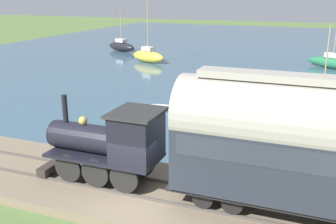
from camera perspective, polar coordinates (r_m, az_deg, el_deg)
ground_plane at (r=15.02m, az=-5.25°, el=-14.40°), size 200.00×200.00×0.00m
harbor_water at (r=56.39m, az=15.28°, el=8.54°), size 80.00×80.00×0.01m
rail_embankment at (r=15.92m, az=-3.19°, el=-11.64°), size 5.13×56.00×0.48m
steam_locomotive at (r=15.67m, az=-8.11°, el=-4.14°), size 2.10×5.15×3.39m
passenger_coach at (r=13.52m, az=18.34°, el=-4.15°), size 2.59×8.44×4.88m
sailboat_green at (r=45.23m, az=22.78°, el=6.68°), size 4.16×5.60×7.96m
sailboat_black at (r=54.65m, az=-6.77°, el=9.47°), size 3.31×5.23×5.52m
sailboat_yellow at (r=45.50m, az=-2.89°, el=8.14°), size 2.84×4.79×8.33m
sailboat_white at (r=30.27m, az=21.45°, el=1.90°), size 3.95×5.15×5.59m
rowboat_far_out at (r=22.42m, az=11.74°, el=-3.01°), size 1.89×2.39×0.50m
rowboat_near_shore at (r=27.06m, az=-0.46°, el=0.68°), size 0.94×2.61×0.34m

